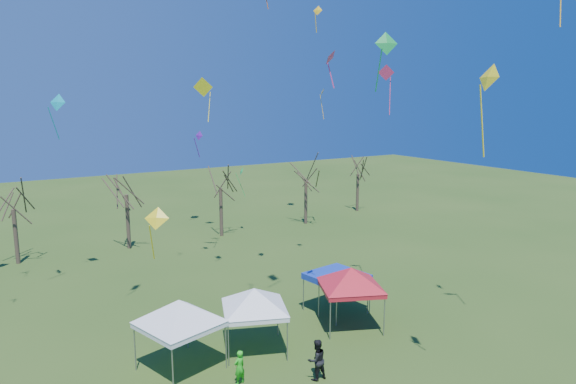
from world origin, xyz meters
The scene contains 23 objects.
ground centered at (0.00, 0.00, 0.00)m, with size 140.00×140.00×0.00m, color #2C4C18.
tree_1 centered at (-10.77, 24.65, 5.79)m, with size 3.42×3.42×7.54m.
tree_2 centered at (-2.37, 24.38, 6.29)m, with size 3.71×3.71×8.18m.
tree_3 centered at (6.03, 24.04, 6.08)m, with size 3.59×3.59×7.91m.
tree_4 centered at (15.36, 24.00, 6.06)m, with size 3.58×3.58×7.89m.
tree_5 centered at (23.72, 26.07, 5.73)m, with size 3.39×3.39×7.46m.
tent_white_west centered at (-5.47, 2.90, 3.20)m, with size 4.32×4.32×3.97m.
tent_white_mid centered at (-1.63, 2.81, 3.04)m, with size 3.99×3.99×3.77m.
tent_red centered at (4.20, 2.52, 3.17)m, with size 4.14×4.14×3.93m.
tent_blue centered at (4.73, 4.51, 2.15)m, with size 3.38×3.38×2.34m.
person_green centered at (-3.68, 0.36, 0.79)m, with size 0.57×0.38×1.57m, color green.
person_dark centered at (-0.55, -1.10, 0.94)m, with size 0.92×0.71×1.88m, color black.
kite_18 centered at (7.12, 10.25, 18.13)m, with size 0.54×0.68×1.70m.
kite_5 centered at (3.52, -6.05, 13.19)m, with size 0.65×1.13×3.49m.
kite_1 centered at (-6.63, 1.87, 7.58)m, with size 1.20×1.07×2.29m.
kite_17 centered at (8.49, 4.97, 13.98)m, with size 0.90×0.82×2.99m.
kite_22 centered at (7.89, 23.52, 5.89)m, with size 0.89×0.99×2.89m.
kite_13 centered at (-8.02, 17.68, 12.25)m, with size 1.15×1.18×3.00m.
kite_27 centered at (3.31, -0.73, 14.89)m, with size 1.11×0.80×2.66m.
kite_11 centered at (1.73, 16.94, 13.35)m, with size 1.44×1.25×3.24m.
kite_19 centered at (1.31, 17.04, 9.80)m, with size 0.60×0.77×1.99m.
kite_25 centered at (1.32, 0.78, 14.31)m, with size 0.92×0.86×1.73m.
kite_12 centered at (13.62, 18.89, 13.02)m, with size 0.88×0.94×2.76m.
Camera 1 is at (-12.74, -18.64, 12.42)m, focal length 32.00 mm.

